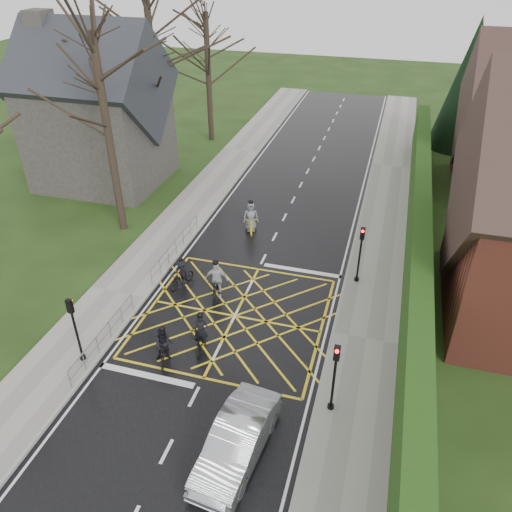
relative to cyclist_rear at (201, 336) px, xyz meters
The scene contains 22 objects.
ground 2.53m from the cyclist_rear, 72.81° to the left, with size 120.00×120.00×0.00m, color black.
road 2.53m from the cyclist_rear, 72.81° to the left, with size 9.00×80.00×0.01m, color black.
sidewalk_right 7.14m from the cyclist_rear, 19.25° to the left, with size 3.00×80.00×0.15m, color gray.
sidewalk_left 5.80m from the cyclist_rear, 155.99° to the left, with size 3.00×80.00×0.15m, color gray.
stone_wall 11.90m from the cyclist_rear, 44.56° to the left, with size 0.50×38.00×0.70m, color slate.
hedge 11.99m from the cyclist_rear, 44.56° to the left, with size 0.90×38.00×2.80m, color #14370F.
conifer 30.90m from the cyclist_rear, 67.96° to the left, with size 4.60×4.60×10.00m.
church 19.72m from the cyclist_rear, 131.75° to the left, with size 8.80×7.80×11.00m.
tree_near 13.85m from the cyclist_rear, 134.74° to the left, with size 9.24×9.24×11.44m.
tree_mid 20.44m from the cyclist_rear, 119.56° to the left, with size 10.08×10.08×12.48m.
tree_far 26.64m from the cyclist_rear, 109.40° to the left, with size 8.40×8.40×10.40m.
railing_south 4.09m from the cyclist_rear, 163.65° to the right, with size 0.05×5.04×1.03m.
railing_north 7.47m from the cyclist_rear, 121.71° to the left, with size 0.05×6.04×1.03m.
traffic_light_ne 8.83m from the cyclist_rear, 48.32° to the left, with size 0.24×0.31×3.21m.
traffic_light_se 6.21m from the cyclist_rear, 17.67° to the right, with size 0.24×0.31×3.21m.
traffic_light_sw 4.99m from the cyclist_rear, 153.85° to the right, with size 0.24×0.31×3.21m.
cyclist_rear is the anchor object (origin of this frame).
cyclist_back 1.62m from the cyclist_rear, 136.62° to the right, with size 1.03×1.83×1.76m.
cyclist_mid 4.69m from the cyclist_rear, 123.04° to the left, with size 1.14×1.77×1.63m.
cyclist_front 3.59m from the cyclist_rear, 99.39° to the left, with size 1.20×2.17×2.10m.
cyclist_lead 10.23m from the cyclist_rear, 94.72° to the left, with size 1.41×2.16×1.98m.
car 5.56m from the cyclist_rear, 56.15° to the right, with size 1.58×4.52×1.49m, color #AFB1B6.
Camera 1 is at (5.90, -16.92, 14.84)m, focal length 35.00 mm.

